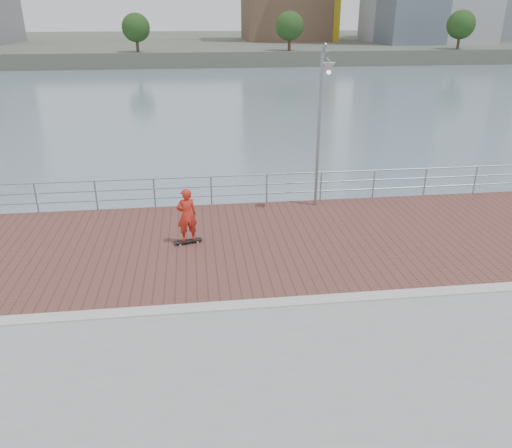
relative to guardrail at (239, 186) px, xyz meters
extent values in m
plane|color=slate|center=(0.00, -7.00, -2.69)|extent=(400.00, 400.00, 0.00)
cube|color=brown|center=(0.00, -3.40, -0.68)|extent=(40.00, 6.80, 0.02)
cube|color=#B7B5AD|center=(0.00, -7.00, -0.66)|extent=(40.00, 0.40, 0.06)
cube|color=#4C5142|center=(0.00, 115.50, -1.44)|extent=(320.00, 95.00, 2.50)
cylinder|color=#8C9EA8|center=(-7.18, 0.00, -0.14)|extent=(0.06, 0.06, 1.10)
cylinder|color=#8C9EA8|center=(-5.13, 0.00, -0.14)|extent=(0.06, 0.06, 1.10)
cylinder|color=#8C9EA8|center=(-3.08, 0.00, -0.14)|extent=(0.06, 0.06, 1.10)
cylinder|color=#8C9EA8|center=(-1.03, 0.00, -0.14)|extent=(0.06, 0.06, 1.10)
cylinder|color=#8C9EA8|center=(1.03, 0.00, -0.14)|extent=(0.06, 0.06, 1.10)
cylinder|color=#8C9EA8|center=(3.08, 0.00, -0.14)|extent=(0.06, 0.06, 1.10)
cylinder|color=#8C9EA8|center=(5.13, 0.00, -0.14)|extent=(0.06, 0.06, 1.10)
cylinder|color=#8C9EA8|center=(7.18, 0.00, -0.14)|extent=(0.06, 0.06, 1.10)
cylinder|color=#8C9EA8|center=(9.24, 0.00, -0.14)|extent=(0.06, 0.06, 1.10)
cylinder|color=#8C9EA8|center=(0.00, 0.00, 0.41)|extent=(39.00, 0.05, 0.05)
cylinder|color=#8C9EA8|center=(0.00, 0.00, 0.03)|extent=(39.00, 0.05, 0.05)
cylinder|color=#8C9EA8|center=(0.00, 0.00, -0.33)|extent=(39.00, 0.05, 0.05)
cylinder|color=gray|center=(2.77, -0.50, 2.00)|extent=(0.11, 0.11, 5.38)
cylinder|color=gray|center=(2.77, -0.95, 4.69)|extent=(0.06, 0.90, 0.06)
cone|color=#B2B2AD|center=(2.77, -1.40, 4.51)|extent=(0.39, 0.39, 0.31)
cube|color=black|center=(-1.89, -3.27, -0.59)|extent=(0.87, 0.41, 0.03)
cylinder|color=beige|center=(-2.13, -3.40, -0.64)|extent=(0.07, 0.06, 0.07)
cylinder|color=beige|center=(-1.61, -3.27, -0.64)|extent=(0.07, 0.06, 0.07)
cylinder|color=beige|center=(-2.17, -3.26, -0.64)|extent=(0.07, 0.06, 0.07)
cylinder|color=beige|center=(-1.64, -3.13, -0.64)|extent=(0.07, 0.06, 0.07)
imported|color=red|center=(-1.89, -3.27, 0.26)|extent=(0.70, 0.54, 1.69)
cylinder|color=#473323|center=(-10.00, 70.00, 1.54)|extent=(0.50, 0.50, 3.47)
sphere|color=#193814|center=(-10.00, 70.00, 3.53)|extent=(4.46, 4.46, 4.46)
cylinder|color=#473323|center=(15.00, 70.00, 1.62)|extent=(0.50, 0.50, 3.62)
sphere|color=#193814|center=(15.00, 70.00, 3.69)|extent=(4.65, 4.65, 4.65)
cylinder|color=#473323|center=(45.00, 70.00, 1.68)|extent=(0.50, 0.50, 3.74)
sphere|color=#193814|center=(45.00, 70.00, 3.81)|extent=(4.81, 4.81, 4.81)
camera|label=1|loc=(-1.54, -17.33, 5.92)|focal=35.00mm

